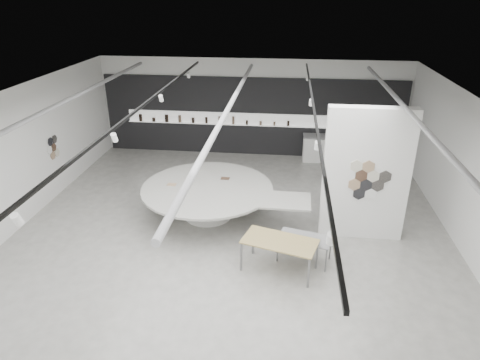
# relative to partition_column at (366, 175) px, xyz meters

# --- Properties ---
(room) EXTENTS (12.02, 14.02, 3.82)m
(room) POSITION_rel_partition_column_xyz_m (-3.59, -1.00, 0.27)
(room) COLOR #A4A39B
(room) RESTS_ON ground
(back_wall_display) EXTENTS (11.80, 0.27, 3.10)m
(back_wall_display) POSITION_rel_partition_column_xyz_m (-3.59, 5.94, -0.26)
(back_wall_display) COLOR black
(back_wall_display) RESTS_ON ground
(partition_column) EXTENTS (2.20, 0.38, 3.60)m
(partition_column) POSITION_rel_partition_column_xyz_m (0.00, 0.00, 0.00)
(partition_column) COLOR white
(partition_column) RESTS_ON ground
(display_island) EXTENTS (4.91, 3.89, 0.98)m
(display_island) POSITION_rel_partition_column_xyz_m (-4.23, 0.55, -1.17)
(display_island) COLOR white
(display_island) RESTS_ON ground
(sample_table_wood) EXTENTS (1.91, 1.32, 0.81)m
(sample_table_wood) POSITION_rel_partition_column_xyz_m (-2.13, -1.85, -1.05)
(sample_table_wood) COLOR #A48E55
(sample_table_wood) RESTS_ON ground
(sample_table_stone) EXTENTS (1.39, 0.94, 0.65)m
(sample_table_stone) POSITION_rel_partition_column_xyz_m (-1.53, -1.39, -1.20)
(sample_table_stone) COLOR gray
(sample_table_stone) RESTS_ON ground
(kitchen_counter) EXTENTS (1.78, 0.72, 1.40)m
(kitchen_counter) POSITION_rel_partition_column_xyz_m (-0.57, 5.51, -1.29)
(kitchen_counter) COLOR white
(kitchen_counter) RESTS_ON ground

